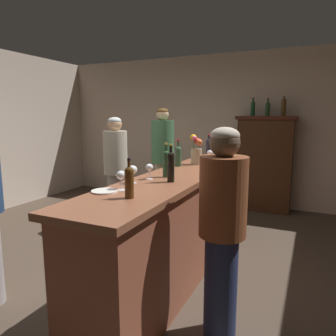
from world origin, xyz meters
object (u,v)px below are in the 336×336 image
Objects in this scene: wine_bottle_merlot at (171,165)px; wine_glass_spare at (149,168)px; wine_glass_mid at (133,170)px; patron_redhead at (116,168)px; cheese_plate at (104,191)px; bartender at (222,224)px; wine_glass_front at (121,176)px; wine_glass_rear at (210,153)px; wine_bottle_rose at (129,181)px; wine_bottle_syrah at (209,148)px; patron_in_navy at (163,158)px; display_bottle_midleft at (268,108)px; flower_arrangement at (196,151)px; wine_bottle_pinot at (178,155)px; display_cabinet at (264,162)px; display_bottle_left at (253,108)px; display_bottle_center at (284,106)px; bar_counter at (175,226)px; wine_bottle_malbec at (166,162)px.

wine_glass_spare is (-0.22, 0.03, -0.04)m from wine_bottle_merlot.
patron_redhead is (-1.15, 1.44, -0.27)m from wine_glass_mid.
bartender reaches higher than cheese_plate.
wine_glass_mid is at bearing -103.55° from wine_glass_spare.
wine_glass_front is 0.46m from wine_glass_spare.
wine_glass_mid is 1.45m from wine_glass_rear.
bartender reaches higher than wine_bottle_rose.
wine_bottle_syrah is 2.10m from wine_bottle_rose.
wine_bottle_merlot is at bearing 33.70° from wine_glass_mid.
wine_glass_spare is 1.74m from patron_redhead.
wine_bottle_rose reaches higher than wine_glass_spare.
patron_in_navy is (-0.88, 0.46, -0.24)m from wine_bottle_syrah.
display_bottle_midleft is at bearing 79.17° from cheese_plate.
wine_bottle_rose is 2.34m from patron_redhead.
bartender reaches higher than flower_arrangement.
wine_bottle_pinot is 0.80m from wine_glass_spare.
wine_glass_front is 1.00× the size of wine_glass_rear.
display_cabinet is 0.89m from display_bottle_midleft.
display_bottle_midleft reaches higher than wine_glass_spare.
wine_bottle_merlot is 0.63m from cheese_plate.
wine_glass_front is (0.07, -1.26, -0.02)m from wine_bottle_pinot.
display_bottle_midleft is at bearing 78.50° from wine_glass_mid.
wine_bottle_pinot is at bearing 99.65° from wine_bottle_rose.
display_bottle_left is (0.42, 2.18, 0.57)m from wine_bottle_pinot.
wine_bottle_merlot is 0.21× the size of patron_redhead.
display_bottle_center is (0.24, 0.00, 0.02)m from display_bottle_midleft.
cheese_plate is at bearing -98.03° from wine_glass_spare.
wine_bottle_rose is at bearing -87.34° from wine_bottle_syrah.
patron_redhead is (-2.04, -1.74, -0.87)m from display_bottle_center.
flower_arrangement is 0.22× the size of patron_redhead.
flower_arrangement is at bearing 84.20° from cheese_plate.
patron_in_navy reaches higher than patron_redhead.
display_bottle_midleft is at bearing 80.24° from bar_counter.
display_bottle_center reaches higher than wine_bottle_syrah.
bartender is (0.85, 0.20, -0.19)m from cheese_plate.
bartender is at bearing -45.02° from bar_counter.
display_cabinet reaches higher than bartender.
patron_in_navy reaches higher than cheese_plate.
bartender reaches higher than wine_bottle_malbec.
wine_bottle_rose is at bearing -96.39° from display_cabinet.
bartender is at bearing -54.40° from wine_bottle_pinot.
wine_glass_mid is at bearing -101.34° from display_cabinet.
wine_bottle_pinot is at bearing -112.42° from display_bottle_center.
flower_arrangement is at bearing 94.11° from bar_counter.
display_cabinet is 4.93× the size of display_bottle_center.
display_cabinet is 5.48× the size of display_bottle_midleft.
display_cabinet reaches higher than patron_redhead.
wine_glass_front is at bearing 2.89° from bartender.
display_bottle_midleft is 1.91m from patron_in_navy.
wine_glass_mid is at bearing -94.68° from wine_bottle_syrah.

